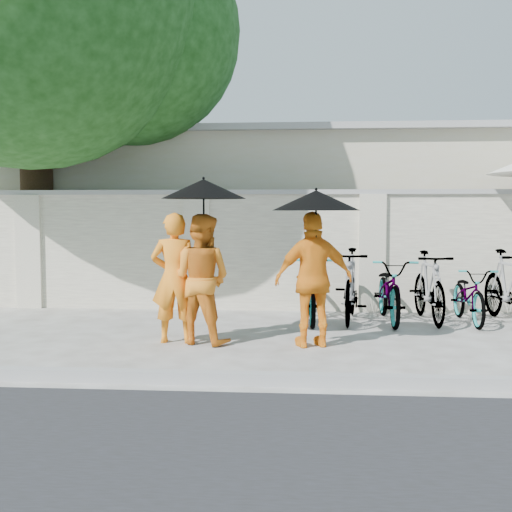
{
  "coord_description": "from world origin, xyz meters",
  "views": [
    {
      "loc": [
        0.89,
        -7.91,
        1.71
      ],
      "look_at": [
        0.2,
        0.82,
        1.1
      ],
      "focal_mm": 45.0,
      "sensor_mm": 36.0,
      "label": 1
    }
  ],
  "objects": [
    {
      "name": "parasol_right",
      "position": [
        1.0,
        0.07,
        1.85
      ],
      "size": [
        1.1,
        1.1,
        1.0
      ],
      "color": "black",
      "rests_on": "ground"
    },
    {
      "name": "bike_4",
      "position": [
        3.38,
        2.05,
        0.43
      ],
      "size": [
        0.62,
        1.65,
        0.86
      ],
      "primitive_type": "imported",
      "rotation": [
        0.0,
        0.0,
        0.03
      ],
      "color": "gray",
      "rests_on": "ground"
    },
    {
      "name": "bike_0",
      "position": [
        0.97,
        2.03,
        0.51
      ],
      "size": [
        0.76,
        1.97,
        1.02
      ],
      "primitive_type": "imported",
      "rotation": [
        0.0,
        0.0,
        0.04
      ],
      "color": "gray",
      "rests_on": "ground"
    },
    {
      "name": "building_behind",
      "position": [
        2.0,
        7.0,
        1.6
      ],
      "size": [
        14.0,
        6.0,
        3.2
      ],
      "primitive_type": "cube",
      "color": "#B9B08D",
      "rests_on": "ground"
    },
    {
      "name": "ground",
      "position": [
        0.0,
        0.0,
        0.0
      ],
      "size": [
        80.0,
        80.0,
        0.0
      ],
      "primitive_type": "plane",
      "color": "beige"
    },
    {
      "name": "bike_3",
      "position": [
        2.78,
        2.09,
        0.55
      ],
      "size": [
        0.63,
        1.85,
        1.1
      ],
      "primitive_type": "imported",
      "rotation": [
        0.0,
        0.0,
        0.06
      ],
      "color": "gray",
      "rests_on": "ground"
    },
    {
      "name": "kerb",
      "position": [
        0.0,
        -1.7,
        0.06
      ],
      "size": [
        40.0,
        0.16,
        0.12
      ],
      "primitive_type": "cube",
      "color": "#9A9A9A",
      "rests_on": "ground"
    },
    {
      "name": "monk_left",
      "position": [
        -0.82,
        0.27,
        0.85
      ],
      "size": [
        0.64,
        0.44,
        1.69
      ],
      "primitive_type": "imported",
      "rotation": [
        0.0,
        0.0,
        3.2
      ],
      "color": "orange",
      "rests_on": "ground"
    },
    {
      "name": "monk_center",
      "position": [
        -0.46,
        0.25,
        0.84
      ],
      "size": [
        0.98,
        0.87,
        1.68
      ],
      "primitive_type": "imported",
      "rotation": [
        0.0,
        0.0,
        2.81
      ],
      "color": "orange",
      "rests_on": "ground"
    },
    {
      "name": "bike_5",
      "position": [
        3.98,
        2.12,
        0.56
      ],
      "size": [
        0.72,
        1.91,
        1.12
      ],
      "primitive_type": "imported",
      "rotation": [
        0.0,
        0.0,
        0.11
      ],
      "color": "gray",
      "rests_on": "ground"
    },
    {
      "name": "bike_1",
      "position": [
        1.57,
        2.01,
        0.57
      ],
      "size": [
        0.77,
        1.94,
        1.14
      ],
      "primitive_type": "imported",
      "rotation": [
        0.0,
        0.0,
        -0.13
      ],
      "color": "gray",
      "rests_on": "ground"
    },
    {
      "name": "monk_right",
      "position": [
        0.98,
        0.15,
        0.86
      ],
      "size": [
        1.08,
        0.68,
        1.71
      ],
      "primitive_type": "imported",
      "rotation": [
        0.0,
        0.0,
        3.42
      ],
      "color": "orange",
      "rests_on": "ground"
    },
    {
      "name": "parasol_center",
      "position": [
        -0.41,
        0.17,
        1.99
      ],
      "size": [
        1.07,
        1.07,
        1.17
      ],
      "color": "black",
      "rests_on": "ground"
    },
    {
      "name": "bike_2",
      "position": [
        2.17,
        2.02,
        0.5
      ],
      "size": [
        0.7,
        1.91,
        0.99
      ],
      "primitive_type": "imported",
      "rotation": [
        0.0,
        0.0,
        0.02
      ],
      "color": "gray",
      "rests_on": "ground"
    },
    {
      "name": "compound_wall",
      "position": [
        1.0,
        3.2,
        1.0
      ],
      "size": [
        20.0,
        0.3,
        2.0
      ],
      "primitive_type": "cube",
      "color": "#EFE9CE",
      "rests_on": "ground"
    },
    {
      "name": "shade_tree",
      "position": [
        -3.66,
        2.97,
        5.1
      ],
      "size": [
        6.7,
        6.2,
        8.2
      ],
      "color": "#3C2719",
      "rests_on": "ground"
    }
  ]
}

